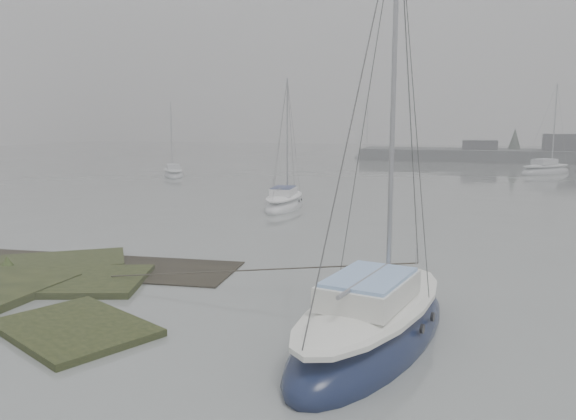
# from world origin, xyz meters

# --- Properties ---
(ground) EXTENTS (160.00, 160.00, 0.00)m
(ground) POSITION_xyz_m (0.00, 30.00, 0.00)
(ground) COLOR slate
(ground) RESTS_ON ground
(sailboat_main) EXTENTS (3.60, 7.25, 9.79)m
(sailboat_main) POSITION_xyz_m (6.95, 0.99, 0.30)
(sailboat_main) COLOR #131C38
(sailboat_main) RESTS_ON ground
(sailboat_white) EXTENTS (2.18, 5.48, 7.57)m
(sailboat_white) POSITION_xyz_m (-0.75, 18.43, 0.23)
(sailboat_white) COLOR silver
(sailboat_white) RESTS_ON ground
(sailboat_far_a) EXTENTS (4.04, 4.93, 6.87)m
(sailboat_far_a) POSITION_xyz_m (-15.50, 32.58, 0.21)
(sailboat_far_a) COLOR #B0B5B9
(sailboat_far_a) RESTS_ON ground
(sailboat_far_b) EXTENTS (5.65, 5.95, 8.73)m
(sailboat_far_b) POSITION_xyz_m (15.52, 45.26, 0.27)
(sailboat_far_b) COLOR #9FA2A7
(sailboat_far_b) RESTS_ON ground
(sailboat_far_c) EXTENTS (5.36, 3.91, 7.29)m
(sailboat_far_c) POSITION_xyz_m (-3.26, 61.96, 0.23)
(sailboat_far_c) COLOR #A5A8AE
(sailboat_far_c) RESTS_ON ground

